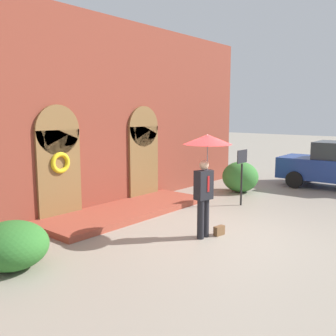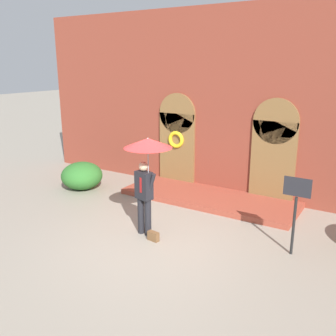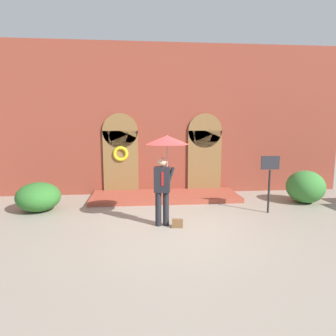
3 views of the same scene
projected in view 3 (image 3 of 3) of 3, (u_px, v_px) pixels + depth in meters
ground_plane at (175, 228)px, 7.73m from camera, size 80.00×80.00×0.00m
building_facade at (163, 123)px, 11.43m from camera, size 14.00×2.30×5.60m
person_with_umbrella at (166, 153)px, 7.62m from camera, size 1.10×1.10×2.36m
handbag at (178, 223)px, 7.71m from camera, size 0.29×0.16×0.22m
sign_post at (270, 175)px, 8.86m from camera, size 0.56×0.06×1.72m
shrub_left at (38, 197)px, 9.15m from camera, size 1.32×1.34×0.88m
shrub_right at (305, 187)px, 10.11m from camera, size 1.24×1.30×1.09m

